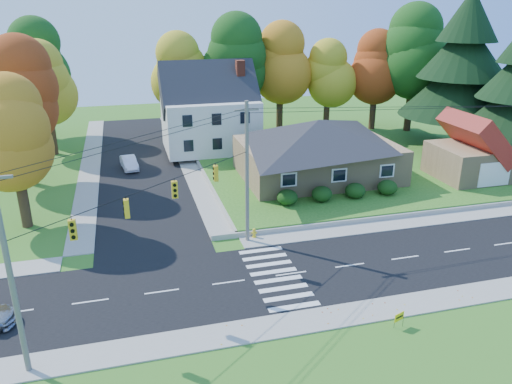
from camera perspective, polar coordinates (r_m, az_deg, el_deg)
ground at (r=31.66m, az=4.03°, el=-9.31°), size 120.00×120.00×0.00m
road_main at (r=31.66m, az=4.03°, el=-9.30°), size 90.00×8.00×0.02m
road_cross at (r=54.19m, az=-13.14°, el=3.22°), size 8.00×44.00×0.02m
sidewalk_north at (r=35.84m, az=1.43°, el=-5.41°), size 90.00×2.00×0.08m
sidewalk_south at (r=27.72m, az=7.48°, el=-14.20°), size 90.00×2.00×0.08m
lawn at (r=54.12m, az=9.89°, el=3.70°), size 30.00×30.00×0.50m
ranch_house at (r=46.94m, az=7.06°, el=5.06°), size 14.60×10.60×5.40m
colonial_house at (r=55.76m, az=-5.27°, el=9.02°), size 10.40×8.40×9.60m
garage at (r=50.73m, az=23.67°, el=4.14°), size 7.30×6.30×4.60m
hedge_row at (r=42.01m, az=9.43°, el=-0.02°), size 10.70×1.70×1.27m
traffic_infrastructure at (r=30.58m, az=3.18°, el=0.26°), size 38.10×10.66×10.00m
tree_lot_0 at (r=60.72m, az=-8.37°, el=13.42°), size 6.72×6.72×12.51m
tree_lot_1 at (r=60.61m, az=-2.48°, el=14.84°), size 7.84×7.84×14.60m
tree_lot_2 at (r=63.21m, az=2.80°, el=14.48°), size 7.28×7.28×13.56m
tree_lot_3 at (r=64.52m, az=8.28°, el=13.26°), size 6.16×6.16×11.47m
tree_lot_4 at (r=66.15m, az=13.59°, el=13.66°), size 6.72×6.72×12.51m
tree_lot_5 at (r=66.24m, az=17.73°, el=14.99°), size 8.40×8.40×15.64m
conifer_east_a at (r=60.34m, az=22.54°, el=13.10°), size 12.80×12.80×16.96m
tree_west_0 at (r=39.57m, az=-26.15°, el=5.95°), size 6.16×6.16×11.47m
tree_west_1 at (r=49.17m, az=-25.60°, el=10.14°), size 7.28×7.28×13.56m
tree_west_2 at (r=58.88m, az=-22.99°, el=11.32°), size 6.72×6.72×12.51m
tree_west_3 at (r=66.87m, az=-24.09°, el=13.25°), size 7.84×7.84×14.60m
white_car at (r=52.40m, az=-14.30°, el=3.26°), size 1.88×4.04×1.28m
fire_hydrant at (r=35.94m, az=-0.21°, el=-4.76°), size 0.43×0.34×0.75m
yard_sign at (r=27.65m, az=16.06°, el=-13.58°), size 0.65×0.26×0.86m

